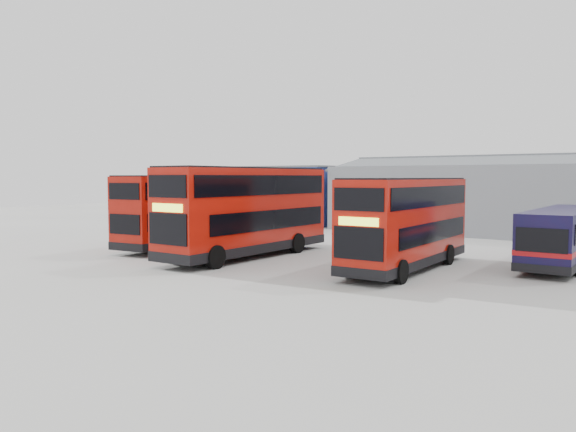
{
  "coord_description": "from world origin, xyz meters",
  "views": [
    {
      "loc": [
        16.37,
        -24.29,
        4.18
      ],
      "look_at": [
        -0.91,
        -0.01,
        2.1
      ],
      "focal_mm": 35.0,
      "sensor_mm": 36.0,
      "label": 1
    }
  ],
  "objects_px": {
    "double_decker_left": "(186,211)",
    "double_decker_centre": "(247,213)",
    "office_block": "(286,194)",
    "maintenance_shed": "(546,199)",
    "double_decker_right": "(407,224)",
    "single_decker_blue": "(563,237)",
    "panel_van": "(241,211)"
  },
  "relations": [
    {
      "from": "double_decker_centre",
      "to": "single_decker_blue",
      "type": "relative_size",
      "value": 1.12
    },
    {
      "from": "panel_van",
      "to": "single_decker_blue",
      "type": "bearing_deg",
      "value": 6.62
    },
    {
      "from": "double_decker_left",
      "to": "single_decker_blue",
      "type": "height_order",
      "value": "double_decker_left"
    },
    {
      "from": "single_decker_blue",
      "to": "double_decker_left",
      "type": "bearing_deg",
      "value": 14.67
    },
    {
      "from": "office_block",
      "to": "single_decker_blue",
      "type": "xyz_separation_m",
      "value": [
        25.68,
        -13.3,
        -1.25
      ]
    },
    {
      "from": "maintenance_shed",
      "to": "double_decker_right",
      "type": "bearing_deg",
      "value": -95.08
    },
    {
      "from": "double_decker_right",
      "to": "single_decker_blue",
      "type": "bearing_deg",
      "value": 42.66
    },
    {
      "from": "double_decker_left",
      "to": "office_block",
      "type": "bearing_deg",
      "value": -78.75
    },
    {
      "from": "double_decker_right",
      "to": "single_decker_blue",
      "type": "relative_size",
      "value": 1.0
    },
    {
      "from": "double_decker_left",
      "to": "single_decker_blue",
      "type": "relative_size",
      "value": 1.04
    },
    {
      "from": "maintenance_shed",
      "to": "double_decker_left",
      "type": "relative_size",
      "value": 2.96
    },
    {
      "from": "double_decker_left",
      "to": "panel_van",
      "type": "xyz_separation_m",
      "value": [
        -6.35,
        12.54,
        -0.84
      ]
    },
    {
      "from": "double_decker_centre",
      "to": "single_decker_blue",
      "type": "xyz_separation_m",
      "value": [
        13.94,
        6.48,
        -1.0
      ]
    },
    {
      "from": "double_decker_left",
      "to": "double_decker_centre",
      "type": "xyz_separation_m",
      "value": [
        5.73,
        -1.24,
        0.2
      ]
    },
    {
      "from": "office_block",
      "to": "double_decker_centre",
      "type": "relative_size",
      "value": 1.11
    },
    {
      "from": "panel_van",
      "to": "office_block",
      "type": "bearing_deg",
      "value": 109.06
    },
    {
      "from": "double_decker_centre",
      "to": "single_decker_blue",
      "type": "height_order",
      "value": "double_decker_centre"
    },
    {
      "from": "maintenance_shed",
      "to": "double_decker_right",
      "type": "relative_size",
      "value": 3.09
    },
    {
      "from": "double_decker_left",
      "to": "double_decker_right",
      "type": "distance_m",
      "value": 14.15
    },
    {
      "from": "maintenance_shed",
      "to": "single_decker_blue",
      "type": "height_order",
      "value": "maintenance_shed"
    },
    {
      "from": "double_decker_left",
      "to": "double_decker_right",
      "type": "height_order",
      "value": "double_decker_left"
    },
    {
      "from": "double_decker_centre",
      "to": "panel_van",
      "type": "relative_size",
      "value": 1.96
    },
    {
      "from": "office_block",
      "to": "double_decker_left",
      "type": "bearing_deg",
      "value": -72.04
    },
    {
      "from": "double_decker_left",
      "to": "panel_van",
      "type": "bearing_deg",
      "value": -69.85
    },
    {
      "from": "maintenance_shed",
      "to": "double_decker_left",
      "type": "bearing_deg",
      "value": -127.87
    },
    {
      "from": "maintenance_shed",
      "to": "double_decker_right",
      "type": "xyz_separation_m",
      "value": [
        -1.84,
        -20.68,
        -0.54
      ]
    },
    {
      "from": "double_decker_centre",
      "to": "panel_van",
      "type": "height_order",
      "value": "double_decker_centre"
    },
    {
      "from": "maintenance_shed",
      "to": "double_decker_left",
      "type": "height_order",
      "value": "maintenance_shed"
    },
    {
      "from": "office_block",
      "to": "maintenance_shed",
      "type": "distance_m",
      "value": 22.09
    },
    {
      "from": "single_decker_blue",
      "to": "double_decker_right",
      "type": "bearing_deg",
      "value": 44.0
    },
    {
      "from": "double_decker_left",
      "to": "single_decker_blue",
      "type": "xyz_separation_m",
      "value": [
        19.66,
        5.25,
        -0.8
      ]
    },
    {
      "from": "double_decker_centre",
      "to": "double_decker_right",
      "type": "relative_size",
      "value": 1.13
    }
  ]
}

